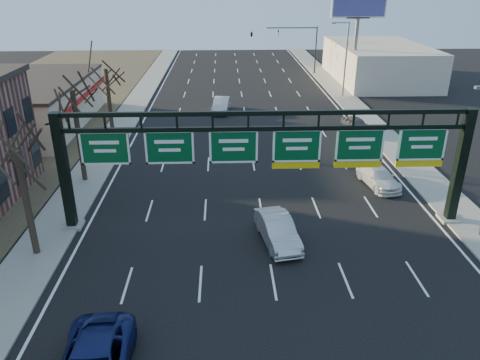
{
  "coord_description": "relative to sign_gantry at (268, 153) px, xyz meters",
  "views": [
    {
      "loc": [
        -2.39,
        -17.37,
        14.21
      ],
      "look_at": [
        -1.48,
        7.48,
        3.2
      ],
      "focal_mm": 35.0,
      "sensor_mm": 36.0,
      "label": 1
    }
  ],
  "objects": [
    {
      "name": "ground",
      "position": [
        -0.16,
        -8.0,
        -4.63
      ],
      "size": [
        160.0,
        160.0,
        0.0
      ],
      "primitive_type": "plane",
      "color": "black",
      "rests_on": "ground"
    },
    {
      "name": "sidewalk_left",
      "position": [
        -12.96,
        12.0,
        -4.57
      ],
      "size": [
        3.0,
        120.0,
        0.12
      ],
      "primitive_type": "cube",
      "color": "gray",
      "rests_on": "ground"
    },
    {
      "name": "sidewalk_right",
      "position": [
        12.64,
        12.0,
        -4.57
      ],
      "size": [
        3.0,
        120.0,
        0.12
      ],
      "primitive_type": "cube",
      "color": "gray",
      "rests_on": "ground"
    },
    {
      "name": "lane_markings",
      "position": [
        -0.16,
        12.0,
        -4.62
      ],
      "size": [
        21.6,
        120.0,
        0.01
      ],
      "primitive_type": "cube",
      "color": "white",
      "rests_on": "ground"
    },
    {
      "name": "sign_gantry",
      "position": [
        0.0,
        0.0,
        0.0
      ],
      "size": [
        24.6,
        1.2,
        7.2
      ],
      "color": "black",
      "rests_on": "ground"
    },
    {
      "name": "cream_strip",
      "position": [
        -21.64,
        21.0,
        -2.27
      ],
      "size": [
        10.9,
        18.4,
        4.7
      ],
      "color": "beige",
      "rests_on": "ground"
    },
    {
      "name": "building_right_distant",
      "position": [
        19.84,
        42.0,
        -2.13
      ],
      "size": [
        12.0,
        20.0,
        5.0
      ],
      "primitive_type": "cube",
      "color": "beige",
      "rests_on": "ground"
    },
    {
      "name": "tree_gantry",
      "position": [
        -12.96,
        -3.0,
        2.48
      ],
      "size": [
        3.6,
        3.6,
        8.48
      ],
      "color": "#2F221A",
      "rests_on": "sidewalk_left"
    },
    {
      "name": "tree_mid",
      "position": [
        -12.96,
        7.0,
        3.23
      ],
      "size": [
        3.6,
        3.6,
        9.24
      ],
      "color": "#2F221A",
      "rests_on": "sidewalk_left"
    },
    {
      "name": "tree_far",
      "position": [
        -12.96,
        17.0,
        2.86
      ],
      "size": [
        3.6,
        3.6,
        8.86
      ],
      "color": "#2F221A",
      "rests_on": "sidewalk_left"
    },
    {
      "name": "streetlight_far",
      "position": [
        12.31,
        32.0,
        0.45
      ],
      "size": [
        2.15,
        0.22,
        9.0
      ],
      "color": "slate",
      "rests_on": "sidewalk_right"
    },
    {
      "name": "billboard_right",
      "position": [
        14.84,
        36.98,
        4.43
      ],
      "size": [
        7.0,
        0.5,
        12.0
      ],
      "color": "slate",
      "rests_on": "ground"
    },
    {
      "name": "traffic_signal_mast",
      "position": [
        5.53,
        47.0,
        0.87
      ],
      "size": [
        10.16,
        0.54,
        7.0
      ],
      "color": "black",
      "rests_on": "ground"
    },
    {
      "name": "car_silver_sedan",
      "position": [
        0.44,
        -2.22,
        -3.85
      ],
      "size": [
        2.49,
        4.94,
        1.55
      ],
      "primitive_type": "imported",
      "rotation": [
        0.0,
        0.0,
        0.19
      ],
      "color": "#ABABB0",
      "rests_on": "ground"
    },
    {
      "name": "car_white_wagon",
      "position": [
        8.66,
        5.38,
        -3.96
      ],
      "size": [
        2.61,
        4.83,
        1.33
      ],
      "primitive_type": "imported",
      "rotation": [
        0.0,
        0.0,
        0.17
      ],
      "color": "white",
      "rests_on": "ground"
    },
    {
      "name": "car_grey_far",
      "position": [
        10.34,
        17.72,
        -3.9
      ],
      "size": [
        2.51,
        4.54,
        1.46
      ],
      "primitive_type": "imported",
      "rotation": [
        0.0,
        0.0,
        0.19
      ],
      "color": "#47494C",
      "rests_on": "ground"
    },
    {
      "name": "car_silver_distant",
      "position": [
        -2.74,
        25.71,
        -3.84
      ],
      "size": [
        2.2,
        4.95,
        1.58
      ],
      "primitive_type": "imported",
      "rotation": [
        0.0,
        0.0,
        -0.11
      ],
      "color": "#AEADB2",
      "rests_on": "ground"
    }
  ]
}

